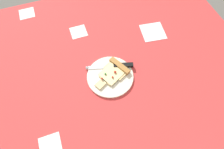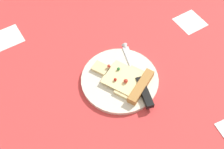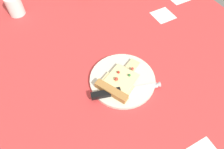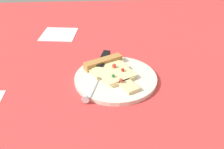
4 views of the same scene
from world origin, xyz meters
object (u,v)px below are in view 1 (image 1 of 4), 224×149
plate (110,76)px  napkin (153,32)px  pizza_slice (114,72)px  knife (114,66)px

plate → napkin: size_ratio=1.78×
pizza_slice → napkin: (18.55, -30.66, -1.77)cm
pizza_slice → knife: 3.47cm
pizza_slice → napkin: 35.87cm
plate → pizza_slice: pizza_slice is taller
pizza_slice → napkin: pizza_slice is taller
plate → pizza_slice: 2.95cm
knife → napkin: size_ratio=1.82×
pizza_slice → knife: pizza_slice is taller
plate → napkin: (19.75, -32.97, -0.39)cm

